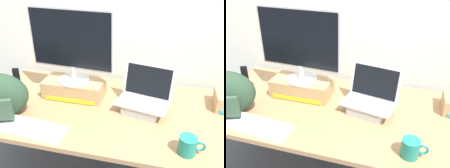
{
  "view_description": "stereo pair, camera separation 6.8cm",
  "coord_description": "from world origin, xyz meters",
  "views": [
    {
      "loc": [
        0.32,
        -1.29,
        1.6
      ],
      "look_at": [
        0.0,
        0.0,
        0.9
      ],
      "focal_mm": 39.84,
      "sensor_mm": 36.0,
      "label": 1
    },
    {
      "loc": [
        0.38,
        -1.27,
        1.6
      ],
      "look_at": [
        0.0,
        0.0,
        0.9
      ],
      "focal_mm": 39.84,
      "sensor_mm": 36.0,
      "label": 2
    }
  ],
  "objects": [
    {
      "name": "back_wall",
      "position": [
        0.0,
        0.52,
        1.3
      ],
      "size": [
        7.0,
        0.1,
        2.6
      ],
      "primitive_type": "cube",
      "color": "silver",
      "rests_on": "ground"
    },
    {
      "name": "desk",
      "position": [
        0.0,
        0.0,
        0.65
      ],
      "size": [
        1.76,
        0.84,
        0.72
      ],
      "color": "#A87F56",
      "rests_on": "ground"
    },
    {
      "name": "toner_box_yellow",
      "position": [
        -0.29,
        0.11,
        0.77
      ],
      "size": [
        0.41,
        0.21,
        0.12
      ],
      "color": "tan",
      "rests_on": "desk"
    },
    {
      "name": "desktop_monitor",
      "position": [
        -0.29,
        0.11,
        1.09
      ],
      "size": [
        0.57,
        0.21,
        0.48
      ],
      "rotation": [
        0.0,
        0.0,
        -0.08
      ],
      "color": "silver",
      "rests_on": "toner_box_yellow"
    },
    {
      "name": "open_laptop",
      "position": [
        0.2,
        0.04,
        0.77
      ],
      "size": [
        0.35,
        0.27,
        0.28
      ],
      "rotation": [
        0.0,
        0.0,
        -0.2
      ],
      "color": "#ADADB2",
      "rests_on": "desk"
    },
    {
      "name": "external_keyboard",
      "position": [
        -0.42,
        -0.31,
        0.73
      ],
      "size": [
        0.47,
        0.19,
        0.02
      ],
      "rotation": [
        0.0,
        0.0,
        -0.09
      ],
      "color": "white",
      "rests_on": "desk"
    },
    {
      "name": "coffee_mug",
      "position": [
        0.46,
        -0.3,
        0.76
      ],
      "size": [
        0.13,
        0.09,
        0.1
      ],
      "color": "#1E7F70",
      "rests_on": "desk"
    },
    {
      "name": "cell_phone",
      "position": [
        -0.74,
        0.07,
        0.72
      ],
      "size": [
        0.08,
        0.14,
        0.01
      ],
      "rotation": [
        0.0,
        0.0,
        0.09
      ],
      "color": "black",
      "rests_on": "desk"
    },
    {
      "name": "plush_toy",
      "position": [
        0.07,
        0.35,
        0.76
      ],
      "size": [
        0.08,
        0.08,
        0.08
      ],
      "color": "#56B256",
      "rests_on": "desk"
    }
  ]
}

